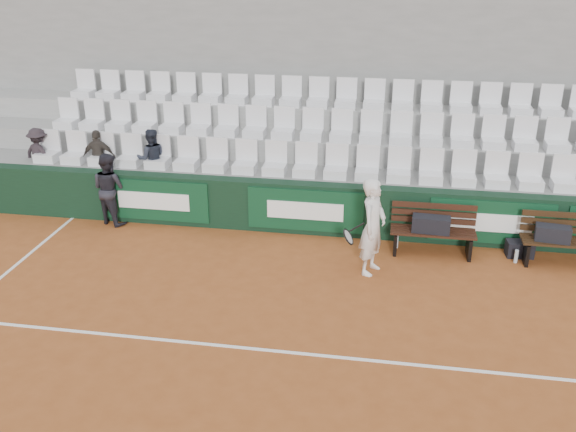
% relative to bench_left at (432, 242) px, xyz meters
% --- Properties ---
extents(ground, '(80.00, 80.00, 0.00)m').
position_rel_bench_left_xyz_m(ground, '(-2.16, -3.44, -0.23)').
color(ground, '#984D22').
rests_on(ground, ground).
extents(court_baseline, '(18.00, 0.06, 0.01)m').
position_rel_bench_left_xyz_m(court_baseline, '(-2.16, -3.44, -0.22)').
color(court_baseline, white).
rests_on(court_baseline, ground).
extents(back_barrier, '(18.00, 0.34, 1.00)m').
position_rel_bench_left_xyz_m(back_barrier, '(-2.09, 0.55, 0.28)').
color(back_barrier, black).
rests_on(back_barrier, ground).
extents(grandstand_tier_front, '(18.00, 0.95, 1.00)m').
position_rel_bench_left_xyz_m(grandstand_tier_front, '(-2.16, 1.19, 0.28)').
color(grandstand_tier_front, gray).
rests_on(grandstand_tier_front, ground).
extents(grandstand_tier_mid, '(18.00, 0.95, 1.45)m').
position_rel_bench_left_xyz_m(grandstand_tier_mid, '(-2.16, 2.14, 0.50)').
color(grandstand_tier_mid, gray).
rests_on(grandstand_tier_mid, ground).
extents(grandstand_tier_back, '(18.00, 0.95, 1.90)m').
position_rel_bench_left_xyz_m(grandstand_tier_back, '(-2.16, 3.09, 0.72)').
color(grandstand_tier_back, '#9A9A97').
rests_on(grandstand_tier_back, ground).
extents(grandstand_rear_wall, '(18.00, 0.30, 4.40)m').
position_rel_bench_left_xyz_m(grandstand_rear_wall, '(-2.16, 3.71, 1.98)').
color(grandstand_rear_wall, gray).
rests_on(grandstand_rear_wall, ground).
extents(seat_row_front, '(11.90, 0.44, 0.63)m').
position_rel_bench_left_xyz_m(seat_row_front, '(-2.16, 1.01, 1.09)').
color(seat_row_front, silver).
rests_on(seat_row_front, grandstand_tier_front).
extents(seat_row_mid, '(11.90, 0.44, 0.63)m').
position_rel_bench_left_xyz_m(seat_row_mid, '(-2.16, 1.96, 1.54)').
color(seat_row_mid, silver).
rests_on(seat_row_mid, grandstand_tier_mid).
extents(seat_row_back, '(11.90, 0.44, 0.63)m').
position_rel_bench_left_xyz_m(seat_row_back, '(-2.16, 2.91, 1.99)').
color(seat_row_back, silver).
rests_on(seat_row_back, grandstand_tier_back).
extents(bench_left, '(1.50, 0.56, 0.45)m').
position_rel_bench_left_xyz_m(bench_left, '(0.00, 0.00, 0.00)').
color(bench_left, '#34190F').
rests_on(bench_left, ground).
extents(bench_right, '(1.50, 0.56, 0.45)m').
position_rel_bench_left_xyz_m(bench_right, '(2.26, -0.04, 0.00)').
color(bench_right, '#321E0F').
rests_on(bench_right, ground).
extents(sports_bag_left, '(0.68, 0.32, 0.28)m').
position_rel_bench_left_xyz_m(sports_bag_left, '(-0.05, -0.04, 0.37)').
color(sports_bag_left, black).
rests_on(sports_bag_left, bench_left).
extents(sports_bag_right, '(0.61, 0.34, 0.27)m').
position_rel_bench_left_xyz_m(sports_bag_right, '(2.00, -0.07, 0.36)').
color(sports_bag_right, black).
rests_on(sports_bag_right, bench_right).
extents(sports_bag_ground, '(0.49, 0.32, 0.28)m').
position_rel_bench_left_xyz_m(sports_bag_ground, '(1.55, 0.16, -0.08)').
color(sports_bag_ground, black).
rests_on(sports_bag_ground, ground).
extents(water_bottle_near, '(0.07, 0.07, 0.24)m').
position_rel_bench_left_xyz_m(water_bottle_near, '(-0.63, 0.14, -0.10)').
color(water_bottle_near, silver).
rests_on(water_bottle_near, ground).
extents(water_bottle_far, '(0.07, 0.07, 0.24)m').
position_rel_bench_left_xyz_m(water_bottle_far, '(1.45, -0.12, -0.10)').
color(water_bottle_far, '#AFBEC7').
rests_on(water_bottle_far, ground).
extents(tennis_player, '(0.79, 0.71, 1.67)m').
position_rel_bench_left_xyz_m(tennis_player, '(-1.05, -0.87, 0.61)').
color(tennis_player, silver).
rests_on(tennis_player, ground).
extents(ball_kid, '(0.86, 0.78, 1.45)m').
position_rel_bench_left_xyz_m(ball_kid, '(-6.26, 0.36, 0.50)').
color(ball_kid, black).
rests_on(ball_kid, ground).
extents(spectator_a, '(0.82, 0.61, 1.13)m').
position_rel_bench_left_xyz_m(spectator_a, '(-8.07, 1.06, 1.34)').
color(spectator_a, black).
rests_on(spectator_a, grandstand_tier_front).
extents(spectator_b, '(0.71, 0.39, 1.14)m').
position_rel_bench_left_xyz_m(spectator_b, '(-6.75, 1.06, 1.35)').
color(spectator_b, '#36312B').
rests_on(spectator_b, grandstand_tier_front).
extents(spectator_c, '(0.72, 0.64, 1.22)m').
position_rel_bench_left_xyz_m(spectator_c, '(-5.61, 1.06, 1.38)').
color(spectator_c, '#202430').
rests_on(spectator_c, grandstand_tier_front).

